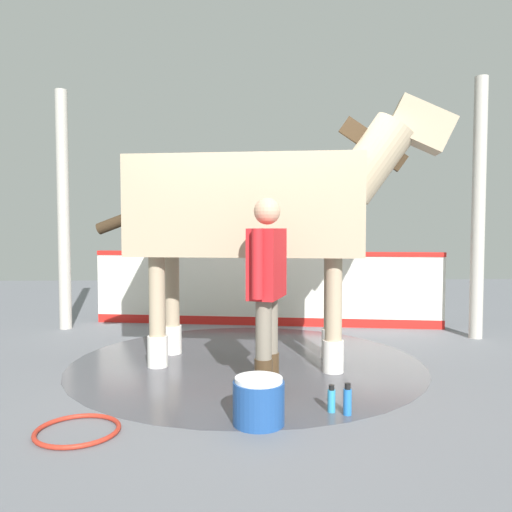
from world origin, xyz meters
name	(u,v)px	position (x,y,z in m)	size (l,w,h in m)	color
ground_plane	(255,360)	(0.00, 0.00, -0.01)	(16.00, 16.00, 0.02)	slate
wet_patch	(247,362)	(-0.13, 0.08, 0.00)	(3.56, 3.56, 0.00)	#4C4C54
barrier_wall	(265,291)	(1.81, -0.20, 0.48)	(0.79, 4.81, 1.04)	silver
roof_post_near	(478,209)	(0.90, -2.77, 1.60)	(0.16, 0.16, 3.19)	#B7B2A8
roof_post_far	(63,211)	(1.68, 2.51, 1.60)	(0.16, 0.16, 3.19)	#B7B2A8
horse	(258,210)	(-0.15, -0.03, 1.54)	(1.28, 3.56, 2.63)	tan
handler	(267,283)	(-1.13, -0.06, 0.92)	(0.63, 0.35, 1.61)	#47331E
wash_bucket	(259,401)	(-1.77, 0.03, 0.16)	(0.36, 0.36, 0.33)	#1E478C
bottle_shampoo	(331,400)	(-1.56, -0.52, 0.09)	(0.06, 0.06, 0.20)	#3399CC
bottle_spray	(347,401)	(-1.63, -0.63, 0.11)	(0.06, 0.06, 0.23)	blue
hose_coil	(77,430)	(-1.89, 1.24, 0.02)	(0.57, 0.57, 0.03)	#B72D1E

